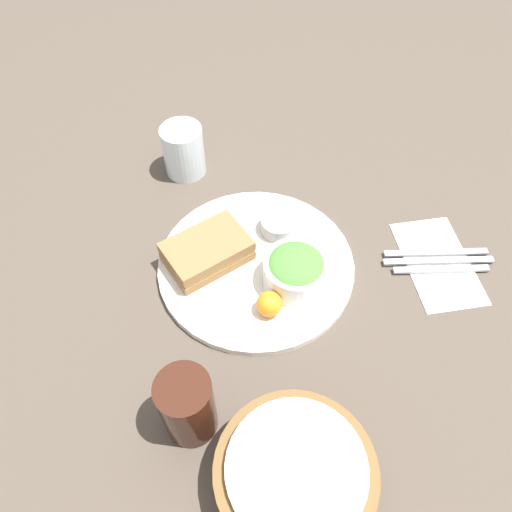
{
  "coord_description": "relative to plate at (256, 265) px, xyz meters",
  "views": [
    {
      "loc": [
        0.08,
        0.5,
        0.71
      ],
      "look_at": [
        0.0,
        0.0,
        0.03
      ],
      "focal_mm": 35.0,
      "sensor_mm": 36.0,
      "label": 1
    }
  ],
  "objects": [
    {
      "name": "knife",
      "position": [
        -0.32,
        0.04,
        -0.0
      ],
      "size": [
        0.19,
        0.04,
        0.01
      ],
      "primitive_type": "cube",
      "rotation": [
        0.0,
        0.0,
        3.01
      ],
      "color": "#B2B2B7",
      "rests_on": "napkin"
    },
    {
      "name": "salad_bowl",
      "position": [
        -0.06,
        0.05,
        0.04
      ],
      "size": [
        0.11,
        0.11,
        0.06
      ],
      "color": "white",
      "rests_on": "plate"
    },
    {
      "name": "orange_wedge",
      "position": [
        -0.01,
        0.1,
        0.03
      ],
      "size": [
        0.04,
        0.04,
        0.04
      ],
      "primitive_type": "sphere",
      "color": "orange",
      "rests_on": "plate"
    },
    {
      "name": "napkin",
      "position": [
        -0.32,
        0.04,
        -0.01
      ],
      "size": [
        0.11,
        0.19,
        0.0
      ],
      "primitive_type": "cube",
      "color": "white",
      "rests_on": "ground_plane"
    },
    {
      "name": "plate",
      "position": [
        0.0,
        0.0,
        0.0
      ],
      "size": [
        0.34,
        0.34,
        0.01
      ],
      "primitive_type": "cylinder",
      "color": "white",
      "rests_on": "ground_plane"
    },
    {
      "name": "bread_basket",
      "position": [
        0.01,
        0.35,
        0.03
      ],
      "size": [
        0.2,
        0.2,
        0.08
      ],
      "color": "brown",
      "rests_on": "ground_plane"
    },
    {
      "name": "drink_glass",
      "position": [
        0.13,
        0.25,
        0.06
      ],
      "size": [
        0.07,
        0.07,
        0.13
      ],
      "primitive_type": "cylinder",
      "color": "#38190F",
      "rests_on": "ground_plane"
    },
    {
      "name": "sandwich",
      "position": [
        0.08,
        -0.02,
        0.03
      ],
      "size": [
        0.16,
        0.14,
        0.04
      ],
      "color": "olive",
      "rests_on": "plate"
    },
    {
      "name": "dressing_cup",
      "position": [
        -0.05,
        -0.07,
        0.02
      ],
      "size": [
        0.06,
        0.06,
        0.03
      ],
      "primitive_type": "cylinder",
      "color": "#99999E",
      "rests_on": "plate"
    },
    {
      "name": "water_glass",
      "position": [
        0.1,
        -0.26,
        0.04
      ],
      "size": [
        0.08,
        0.08,
        0.1
      ],
      "primitive_type": "cylinder",
      "color": "silver",
      "rests_on": "ground_plane"
    },
    {
      "name": "spoon",
      "position": [
        -0.31,
        0.06,
        -0.0
      ],
      "size": [
        0.17,
        0.03,
        0.01
      ],
      "primitive_type": "cube",
      "rotation": [
        0.0,
        0.0,
        3.01
      ],
      "color": "#B2B2B7",
      "rests_on": "napkin"
    },
    {
      "name": "fork",
      "position": [
        -0.32,
        0.02,
        -0.0
      ],
      "size": [
        0.18,
        0.04,
        0.01
      ],
      "primitive_type": "cube",
      "rotation": [
        0.0,
        0.0,
        3.01
      ],
      "color": "#B2B2B7",
      "rests_on": "napkin"
    },
    {
      "name": "ground_plane",
      "position": [
        0.0,
        0.0,
        -0.01
      ],
      "size": [
        4.0,
        4.0,
        0.0
      ],
      "primitive_type": "plane",
      "color": "#4C4238"
    }
  ]
}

